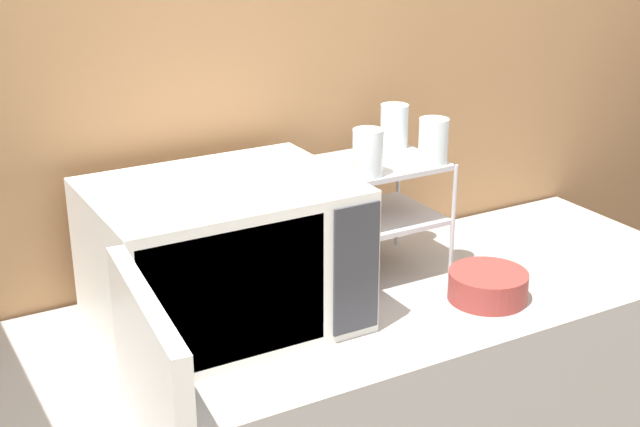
{
  "coord_description": "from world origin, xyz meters",
  "views": [
    {
      "loc": [
        -0.98,
        -1.22,
        1.83
      ],
      "look_at": [
        -0.09,
        0.33,
        1.15
      ],
      "focal_mm": 50.0,
      "sensor_mm": 36.0,
      "label": 1
    }
  ],
  "objects_px": {
    "bowl": "(488,286)",
    "dish_rack": "(380,192)",
    "glass_front_left": "(368,153)",
    "microwave": "(220,261)",
    "glass_front_right": "(433,141)",
    "glass_back_right": "(394,126)"
  },
  "relations": [
    {
      "from": "bowl",
      "to": "glass_front_left",
      "type": "bearing_deg",
      "value": 140.77
    },
    {
      "from": "dish_rack",
      "to": "glass_front_left",
      "type": "bearing_deg",
      "value": -138.56
    },
    {
      "from": "microwave",
      "to": "glass_back_right",
      "type": "relative_size",
      "value": 7.63
    },
    {
      "from": "bowl",
      "to": "dish_rack",
      "type": "bearing_deg",
      "value": 116.74
    },
    {
      "from": "microwave",
      "to": "bowl",
      "type": "bearing_deg",
      "value": -16.12
    },
    {
      "from": "glass_front_left",
      "to": "glass_front_right",
      "type": "height_order",
      "value": "same"
    },
    {
      "from": "microwave",
      "to": "dish_rack",
      "type": "xyz_separation_m",
      "value": [
        0.45,
        0.09,
        0.05
      ]
    },
    {
      "from": "glass_front_right",
      "to": "bowl",
      "type": "relative_size",
      "value": 0.59
    },
    {
      "from": "glass_back_right",
      "to": "glass_front_right",
      "type": "relative_size",
      "value": 1.0
    },
    {
      "from": "microwave",
      "to": "dish_rack",
      "type": "height_order",
      "value": "microwave"
    },
    {
      "from": "microwave",
      "to": "glass_back_right",
      "type": "xyz_separation_m",
      "value": [
        0.54,
        0.16,
        0.18
      ]
    },
    {
      "from": "dish_rack",
      "to": "glass_back_right",
      "type": "relative_size",
      "value": 2.67
    },
    {
      "from": "glass_back_right",
      "to": "dish_rack",
      "type": "bearing_deg",
      "value": -138.31
    },
    {
      "from": "dish_rack",
      "to": "glass_front_right",
      "type": "bearing_deg",
      "value": -39.5
    },
    {
      "from": "glass_front_left",
      "to": "glass_back_right",
      "type": "relative_size",
      "value": 1.0
    },
    {
      "from": "microwave",
      "to": "dish_rack",
      "type": "relative_size",
      "value": 2.86
    },
    {
      "from": "dish_rack",
      "to": "glass_front_right",
      "type": "distance_m",
      "value": 0.18
    },
    {
      "from": "microwave",
      "to": "bowl",
      "type": "xyz_separation_m",
      "value": [
        0.58,
        -0.17,
        -0.12
      ]
    },
    {
      "from": "microwave",
      "to": "glass_front_right",
      "type": "xyz_separation_m",
      "value": [
        0.54,
        0.01,
        0.18
      ]
    },
    {
      "from": "glass_back_right",
      "to": "bowl",
      "type": "xyz_separation_m",
      "value": [
        0.04,
        -0.33,
        -0.3
      ]
    },
    {
      "from": "glass_back_right",
      "to": "bowl",
      "type": "distance_m",
      "value": 0.45
    },
    {
      "from": "microwave",
      "to": "glass_back_right",
      "type": "height_order",
      "value": "glass_back_right"
    }
  ]
}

